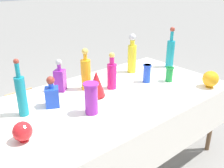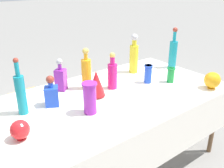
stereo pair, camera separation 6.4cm
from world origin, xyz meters
The scene contains 18 objects.
ground_plane centered at (0.00, 0.00, 0.00)m, with size 40.00×40.00×0.00m, color gray.
display_table centered at (0.00, -0.04, 0.70)m, with size 2.07×1.12×0.76m.
tall_bottle_0 centered at (0.96, 0.15, 0.93)m, with size 0.08×0.08×0.45m.
tall_bottle_1 centered at (-0.71, 0.15, 0.93)m, with size 0.07×0.07×0.43m.
tall_bottle_2 centered at (0.52, 0.30, 0.94)m, with size 0.09×0.09×0.41m.
tall_bottle_3 centered at (-0.10, 0.24, 0.92)m, with size 0.09×0.09×0.38m.
tall_bottle_4 centered at (0.09, 0.11, 0.90)m, with size 0.08×0.08×0.33m.
square_decanter_0 centered at (-0.29, 0.36, 0.87)m, with size 0.12×0.12×0.29m.
square_decanter_1 centered at (-0.48, 0.14, 0.86)m, with size 0.14×0.14×0.25m.
slender_vase_0 centered at (-0.32, -0.14, 0.89)m, with size 0.11×0.11×0.24m.
slender_vase_1 centered at (0.44, 0.01, 0.85)m, with size 0.08×0.08×0.17m.
slender_vase_2 centered at (0.62, -0.12, 0.84)m, with size 0.08×0.08×0.14m.
fluted_vase_0 centered at (-0.12, 0.06, 0.88)m, with size 0.15×0.15×0.23m.
round_bowl_0 centered at (0.79, -0.44, 0.84)m, with size 0.15×0.15×0.15m.
round_bowl_1 centered at (-0.84, -0.16, 0.83)m, with size 0.12×0.12×0.13m.
price_tag_left centered at (0.30, -0.50, 0.78)m, with size 0.05×0.01×0.04m, color white.
cardboard_box_behind_left centered at (-0.38, 1.18, 0.19)m, with size 0.39×0.41×0.46m.
cardboard_box_behind_right centered at (0.39, 1.13, 0.13)m, with size 0.49×0.43×0.35m.
Camera 1 is at (-1.23, -1.48, 1.68)m, focal length 40.00 mm.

